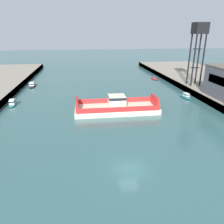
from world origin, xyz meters
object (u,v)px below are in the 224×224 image
at_px(moored_boat_near_right, 32,85).
at_px(crane_tower, 199,36).
at_px(chain_ferry, 117,107).
at_px(moored_boat_mid_left, 12,103).
at_px(moored_boat_mid_right, 185,96).
at_px(moored_boat_near_left, 154,78).

relative_size(moored_boat_near_right, crane_tower, 0.41).
relative_size(chain_ferry, moored_boat_near_right, 2.54).
distance_m(moored_boat_near_right, moored_boat_mid_left, 19.36).
height_order(moored_boat_mid_left, moored_boat_mid_right, moored_boat_mid_left).
distance_m(moored_boat_near_left, moored_boat_mid_left, 50.54).
relative_size(moored_boat_near_left, crane_tower, 0.32).
bearing_deg(moored_boat_mid_right, moored_boat_mid_left, -179.78).
height_order(chain_ferry, moored_boat_near_left, chain_ferry).
bearing_deg(moored_boat_mid_left, crane_tower, 9.02).
height_order(moored_boat_near_right, moored_boat_mid_left, moored_boat_mid_left).
bearing_deg(moored_boat_near_left, moored_boat_mid_left, -150.25).
bearing_deg(moored_boat_mid_right, moored_boat_near_right, 156.24).
height_order(moored_boat_near_left, crane_tower, crane_tower).
distance_m(chain_ferry, moored_boat_mid_left, 25.56).
relative_size(moored_boat_near_right, moored_boat_mid_right, 1.37).
relative_size(moored_boat_mid_left, moored_boat_mid_right, 1.01).
bearing_deg(moored_boat_near_right, chain_ferry, -49.26).
height_order(moored_boat_near_left, moored_boat_near_right, moored_boat_near_right).
height_order(moored_boat_near_left, moored_boat_mid_left, moored_boat_mid_left).
height_order(moored_boat_near_right, moored_boat_mid_right, moored_boat_mid_right).
bearing_deg(moored_boat_near_right, moored_boat_mid_left, -92.31).
height_order(chain_ferry, moored_boat_mid_left, chain_ferry).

